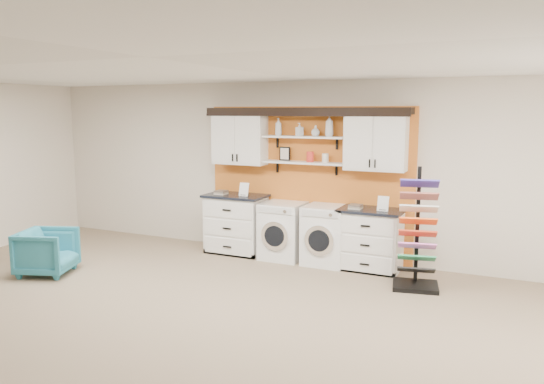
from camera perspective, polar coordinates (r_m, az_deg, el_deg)
The scene contains 22 objects.
floor at distance 5.45m, azimuth -12.23°, elevation -16.79°, with size 10.00×10.00×0.00m, color #856E59.
ceiling at distance 4.95m, azimuth -13.30°, elevation 13.95°, with size 10.00×10.00×0.00m, color white.
wall_back at distance 8.50m, azimuth 3.95°, elevation 2.41°, with size 10.00×10.00×0.00m, color beige.
accent_panel at distance 8.49m, azimuth 3.85°, elevation 1.05°, with size 3.40×0.07×2.40m, color #C96922.
upper_cabinet_left at distance 8.75m, azimuth -3.47°, elevation 5.75°, with size 0.90×0.35×0.84m.
upper_cabinet_right at distance 7.92m, azimuth 11.12°, elevation 5.30°, with size 0.90×0.35×0.84m.
shelf_lower at distance 8.30m, azimuth 3.46°, elevation 3.17°, with size 1.32×0.28×0.03m, color silver.
shelf_upper at distance 8.27m, azimuth 3.49°, elevation 5.93°, with size 1.32×0.28×0.03m, color silver.
crown_molding at distance 8.27m, azimuth 3.54°, elevation 8.68°, with size 3.30×0.41×0.13m.
picture_frame at distance 8.47m, azimuth 1.38°, elevation 4.14°, with size 0.18×0.02×0.22m.
canister_red at distance 8.26m, azimuth 4.11°, elevation 3.80°, with size 0.11×0.11×0.16m, color red.
canister_cream at distance 8.17m, azimuth 5.75°, elevation 3.65°, with size 0.10×0.10×0.14m, color silver.
base_cabinet_left at distance 8.80m, azimuth -3.86°, elevation -3.41°, with size 0.99×0.66×0.97m.
base_cabinet_right at distance 7.99m, azimuth 10.55°, elevation -5.01°, with size 0.93×0.66×0.91m.
washer at distance 8.43m, azimuth 1.24°, elevation -4.18°, with size 0.64×0.71×0.90m.
dryer at distance 8.17m, azimuth 5.89°, elevation -4.61°, with size 0.65×0.71×0.90m.
sample_rack at distance 7.28m, azimuth 15.31°, elevation -6.01°, with size 0.67×0.59×1.61m.
armchair at distance 8.31m, azimuth -23.03°, elevation -5.95°, with size 0.70×0.72×0.65m, color teal.
soap_bottle_a at distance 8.44m, azimuth 0.69°, elevation 7.04°, with size 0.11×0.11×0.28m, color silver.
soap_bottle_b at distance 8.30m, azimuth 2.98°, elevation 6.74°, with size 0.09×0.09×0.20m, color silver.
soap_bottle_c at distance 8.20m, azimuth 4.71°, elevation 6.58°, with size 0.13×0.13×0.17m, color silver.
soap_bottle_d at distance 8.12m, azimuth 6.19°, elevation 7.12°, with size 0.13×0.13×0.33m, color silver.
Camera 1 is at (3.03, -3.89, 2.33)m, focal length 35.00 mm.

